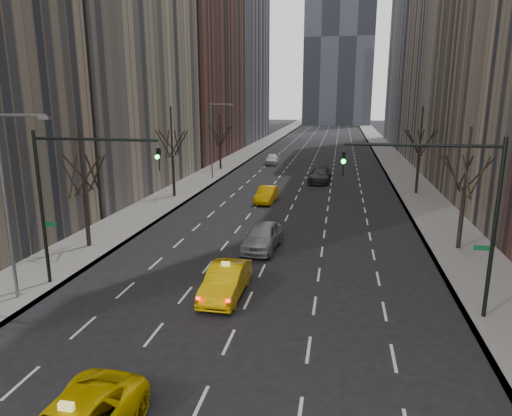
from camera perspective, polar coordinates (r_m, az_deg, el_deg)
The scene contains 18 objects.
sidewalk_left at distance 80.60m, azimuth -1.32°, elevation 6.78°, with size 4.50×320.00×0.15m, color slate.
sidewalk_right at distance 79.33m, azimuth 16.38°, elevation 6.12°, with size 4.50×320.00×0.15m, color slate.
bld_left_far at distance 79.58m, azimuth -9.13°, elevation 22.37°, with size 14.00×28.00×44.00m, color brown.
bld_left_deep at distance 109.33m, azimuth -3.57°, elevation 24.32°, with size 14.00×30.00×60.00m, color slate.
tree_lw_b at distance 31.46m, azimuth -20.64°, elevation 1.78°, with size 3.36×3.50×7.82m.
tree_lw_c at distance 45.65m, azimuth -10.37°, elevation 6.28°, with size 3.36×3.50×8.74m.
tree_lw_d at distance 62.75m, azimuth -4.51°, elevation 7.98°, with size 3.36×3.50×7.36m.
tree_rw_b at distance 31.89m, azimuth 24.54°, elevation 1.57°, with size 3.36×3.50×7.82m.
tree_rw_c at distance 49.28m, azimuth 19.71°, elevation 6.24°, with size 3.36×3.50×8.74m.
traffic_mast_left at distance 24.63m, azimuth -22.30°, elevation 2.74°, with size 6.69×0.39×8.00m.
traffic_mast_right at distance 21.34m, azimuth 23.69°, elevation 1.06°, with size 6.69×0.39×8.00m.
streetlight_near at distance 24.03m, azimuth -28.36°, elevation 2.19°, with size 2.83×0.22×9.00m.
streetlight_far at distance 55.54m, azimuth -5.26°, elevation 9.36°, with size 2.83×0.22×9.00m.
taxi_sedan at distance 23.10m, azimuth -3.79°, elevation -9.08°, with size 1.69×4.84×1.60m, color #D6A304.
silver_sedan_ahead at distance 29.95m, azimuth 0.82°, elevation -3.55°, with size 2.04×5.06×1.72m, color gray.
far_taxi at distance 43.38m, azimuth 1.38°, elevation 1.71°, with size 1.56×4.49×1.48m, color #E0A104.
far_suv_grey at distance 54.27m, azimuth 8.01°, elevation 4.13°, with size 2.42×5.94×1.73m, color #2D2C31.
far_car_white at distance 68.29m, azimuth 2.01°, elevation 6.12°, with size 1.84×4.58×1.56m, color silver.
Camera 1 is at (4.16, -8.32, 9.71)m, focal length 32.00 mm.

